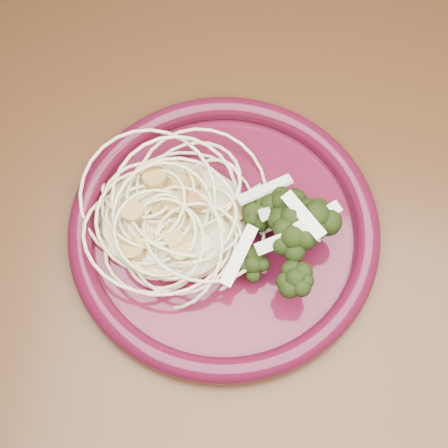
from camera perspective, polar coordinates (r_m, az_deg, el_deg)
dining_table at (r=0.76m, az=-4.80°, el=1.94°), size 1.20×0.80×0.75m
dinner_plate at (r=0.63m, az=-0.00°, el=-0.33°), size 0.33×0.33×0.03m
spaghetti_pile at (r=0.62m, az=-4.45°, el=0.89°), size 0.16×0.14×0.03m
scallop_cluster at (r=0.59m, az=-4.71°, el=2.50°), size 0.13×0.13×0.04m
broccoli_pile at (r=0.61m, az=5.57°, el=-0.43°), size 0.10×0.15×0.05m
onion_garnish at (r=0.58m, az=5.84°, el=0.87°), size 0.07×0.10×0.06m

